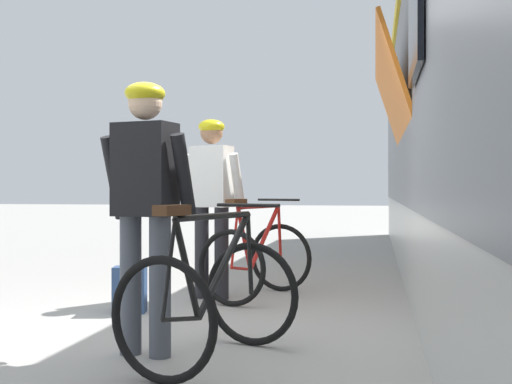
# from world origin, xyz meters

# --- Properties ---
(ground_plane) EXTENTS (80.00, 80.00, 0.00)m
(ground_plane) POSITION_xyz_m (0.00, 0.00, 0.00)
(ground_plane) COLOR #A09E99
(cyclist_near_in_dark) EXTENTS (0.65, 0.39, 1.76)m
(cyclist_near_in_dark) POSITION_xyz_m (-0.19, -0.48, 1.05)
(cyclist_near_in_dark) COLOR #4C515B
(cyclist_near_in_dark) RESTS_ON ground
(cyclist_far_in_white) EXTENTS (0.65, 0.40, 1.76)m
(cyclist_far_in_white) POSITION_xyz_m (-0.32, 1.75, 1.05)
(cyclist_far_in_white) COLOR #232328
(cyclist_far_in_white) RESTS_ON ground
(bicycle_near_black) EXTENTS (1.00, 1.24, 0.99)m
(bicycle_near_black) POSITION_xyz_m (0.27, -0.58, 0.40)
(bicycle_near_black) COLOR black
(bicycle_near_black) RESTS_ON ground
(bicycle_far_red) EXTENTS (1.01, 1.24, 0.99)m
(bicycle_far_red) POSITION_xyz_m (0.13, 1.83, 0.40)
(bicycle_far_red) COLOR black
(bicycle_far_red) RESTS_ON ground
(backpack_on_platform) EXTENTS (0.31, 0.23, 0.40)m
(backpack_on_platform) POSITION_xyz_m (-0.83, 0.90, 0.20)
(backpack_on_platform) COLOR navy
(backpack_on_platform) RESTS_ON ground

